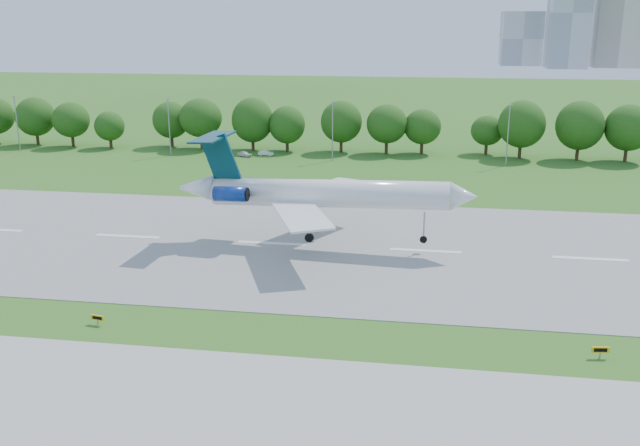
{
  "coord_description": "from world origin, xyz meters",
  "views": [
    {
      "loc": [
        0.11,
        -61.89,
        28.61
      ],
      "look_at": [
        -12.5,
        18.0,
        5.19
      ],
      "focal_mm": 40.0,
      "sensor_mm": 36.0,
      "label": 1
    }
  ],
  "objects": [
    {
      "name": "ground",
      "position": [
        0.0,
        0.0,
        0.0
      ],
      "size": [
        600.0,
        600.0,
        0.0
      ],
      "primitive_type": "plane",
      "color": "#29681B",
      "rests_on": "ground"
    },
    {
      "name": "runway",
      "position": [
        0.0,
        25.0,
        0.04
      ],
      "size": [
        400.0,
        45.0,
        0.08
      ],
      "primitive_type": "cube",
      "color": "gray",
      "rests_on": "ground"
    },
    {
      "name": "taxiway",
      "position": [
        0.0,
        -18.0,
        0.04
      ],
      "size": [
        400.0,
        23.0,
        0.08
      ],
      "primitive_type": "cube",
      "color": "#ADADA8",
      "rests_on": "ground"
    },
    {
      "name": "tree_line",
      "position": [
        0.0,
        92.0,
        6.19
      ],
      "size": [
        288.4,
        8.4,
        10.4
      ],
      "color": "#382314",
      "rests_on": "ground"
    },
    {
      "name": "light_poles",
      "position": [
        -2.5,
        82.0,
        6.34
      ],
      "size": [
        175.9,
        0.25,
        12.19
      ],
      "color": "gray",
      "rests_on": "ground"
    },
    {
      "name": "skyline",
      "position": [
        100.16,
        390.61,
        30.46
      ],
      "size": [
        127.0,
        52.0,
        80.0
      ],
      "color": "#B2B2B7",
      "rests_on": "ground"
    },
    {
      "name": "airliner",
      "position": [
        -14.42,
        25.1,
        7.18
      ],
      "size": [
        38.79,
        28.26,
        13.11
      ],
      "rotation": [
        0.0,
        -0.03,
        -0.05
      ],
      "color": "white",
      "rests_on": "ground"
    },
    {
      "name": "taxi_sign_left",
      "position": [
        -30.99,
        -2.65,
        0.74
      ],
      "size": [
        1.43,
        0.41,
        1.0
      ],
      "rotation": [
        0.0,
        0.0,
        -0.18
      ],
      "color": "gray",
      "rests_on": "ground"
    },
    {
      "name": "taxi_sign_centre",
      "position": [
        15.43,
        -2.42,
        0.8
      ],
      "size": [
        1.55,
        0.39,
        1.08
      ],
      "rotation": [
        0.0,
        0.0,
        0.14
      ],
      "color": "gray",
      "rests_on": "ground"
    },
    {
      "name": "service_vehicle_a",
      "position": [
        -34.92,
        85.58,
        0.54
      ],
      "size": [
        3.33,
        1.25,
        1.09
      ],
      "primitive_type": "imported",
      "rotation": [
        0.0,
        0.0,
        1.54
      ],
      "color": "silver",
      "rests_on": "ground"
    },
    {
      "name": "service_vehicle_b",
      "position": [
        -39.12,
        83.51,
        0.56
      ],
      "size": [
        3.56,
        2.64,
        1.13
      ],
      "primitive_type": "imported",
      "rotation": [
        0.0,
        0.0,
        1.12
      ],
      "color": "silver",
      "rests_on": "ground"
    }
  ]
}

